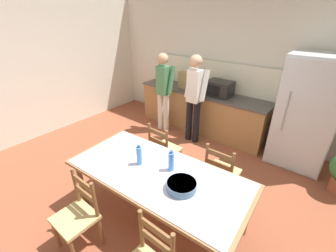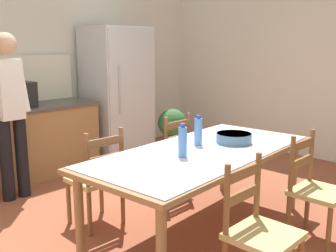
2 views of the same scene
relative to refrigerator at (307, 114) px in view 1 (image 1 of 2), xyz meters
The scene contains 17 objects.
ground_plane 2.73m from the refrigerator, 121.48° to the right, with size 8.32×8.32×0.00m, color brown.
wall_back 1.51m from the refrigerator, 160.63° to the left, with size 6.52×0.12×2.90m, color silver.
wall_left 5.12m from the refrigerator, 154.55° to the right, with size 0.12×5.20×2.90m, color silver.
kitchen_counter 2.06m from the refrigerator, behind, with size 2.92×0.66×0.90m.
counter_splashback 2.04m from the refrigerator, behind, with size 2.88×0.03×0.60m, color #EFE8CB.
refrigerator is the anchor object (origin of this frame).
microwave 1.60m from the refrigerator, behind, with size 0.50×0.39×0.30m.
paper_bag 2.45m from the refrigerator, behind, with size 0.24×0.16×0.36m, color tan.
dining_table 2.70m from the refrigerator, 114.07° to the right, with size 2.25×1.13×0.75m.
bottle_near_centre 2.83m from the refrigerator, 119.03° to the right, with size 0.07×0.07×0.27m.
bottle_off_centre 2.53m from the refrigerator, 113.17° to the right, with size 0.07×0.07×0.27m.
serving_bowl 2.61m from the refrigerator, 105.78° to the right, with size 0.32×0.32×0.09m.
chair_side_far_right 1.83m from the refrigerator, 111.69° to the right, with size 0.43×0.41×0.91m.
chair_side_near_left 3.66m from the refrigerator, 115.21° to the right, with size 0.42×0.40×0.91m.
chair_side_far_left 2.40m from the refrigerator, 134.17° to the right, with size 0.43×0.42×0.91m.
person_at_sink 2.68m from the refrigerator, 169.71° to the right, with size 0.43×0.29×1.70m.
person_at_counter 1.92m from the refrigerator, 164.90° to the right, with size 0.44×0.30×1.75m.
Camera 1 is at (1.65, -1.83, 2.44)m, focal length 24.00 mm.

